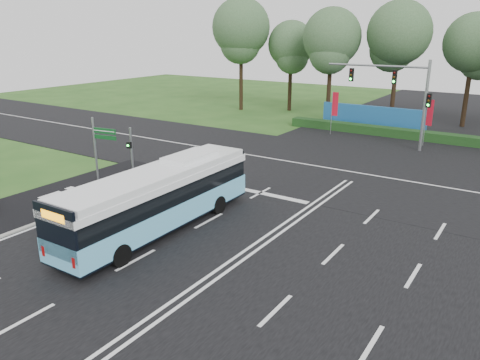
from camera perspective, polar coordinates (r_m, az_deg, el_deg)
name	(u,v)px	position (r m, az deg, el deg)	size (l,w,h in m)	color
ground	(266,237)	(21.73, 3.18, -6.95)	(120.00, 120.00, 0.00)	#28521B
road_main	(266,237)	(21.72, 3.19, -6.90)	(20.00, 120.00, 0.04)	black
road_cross	(357,173)	(32.04, 14.09, 0.83)	(120.00, 14.00, 0.05)	black
bike_path	(42,203)	(27.93, -22.98, -2.59)	(5.00, 18.00, 0.06)	black
kerb_strip	(70,211)	(26.04, -20.00, -3.61)	(0.25, 18.00, 0.12)	gray
city_bus	(159,198)	(22.10, -9.82, -2.20)	(2.50, 11.27, 3.23)	#63BDE6
pedestrian_signal	(131,152)	(29.82, -13.12, 3.32)	(0.30, 0.42, 3.41)	gray
street_sign	(99,144)	(28.83, -16.76, 4.17)	(1.64, 0.36, 4.26)	gray
banner_flag_left	(334,106)	(43.09, 11.42, 8.80)	(0.58, 0.07, 3.93)	gray
banner_flag_mid	(429,115)	(40.80, 22.02, 7.34)	(0.55, 0.22, 3.90)	gray
traffic_light_gantry	(403,90)	(39.08, 19.20, 10.35)	(8.41, 0.28, 7.00)	gray
hedge	(407,134)	(43.63, 19.73, 5.29)	(22.00, 1.20, 0.80)	#193914
blue_hoarding	(372,117)	(46.92, 15.84, 7.35)	(10.00, 0.30, 2.20)	#1B5792
eucalyptus_row	(454,36)	(48.69, 24.61, 15.64)	(53.86, 9.34, 12.68)	black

